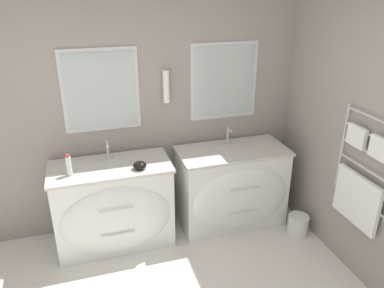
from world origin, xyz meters
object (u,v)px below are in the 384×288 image
at_px(waste_bin, 298,224).
at_px(amenity_bowl, 140,165).
at_px(vanity_left, 114,206).
at_px(vanity_right, 232,187).
at_px(toiletry_bottle, 69,166).

bearing_deg(waste_bin, amenity_bowl, 169.46).
distance_m(vanity_left, amenity_bowl, 0.55).
xyz_separation_m(vanity_right, toiletry_bottle, (-1.63, -0.06, 0.53)).
bearing_deg(vanity_left, waste_bin, -12.58).
height_order(toiletry_bottle, waste_bin, toiletry_bottle).
relative_size(vanity_right, waste_bin, 5.26).
bearing_deg(waste_bin, vanity_right, 145.04).
height_order(toiletry_bottle, amenity_bowl, toiletry_bottle).
distance_m(vanity_right, waste_bin, 0.79).
xyz_separation_m(vanity_right, amenity_bowl, (-1.00, -0.12, 0.47)).
xyz_separation_m(vanity_left, amenity_bowl, (0.26, -0.12, 0.47)).
bearing_deg(toiletry_bottle, vanity_right, 2.01).
height_order(vanity_right, toiletry_bottle, toiletry_bottle).
distance_m(amenity_bowl, waste_bin, 1.81).
xyz_separation_m(amenity_bowl, waste_bin, (1.59, -0.30, -0.79)).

